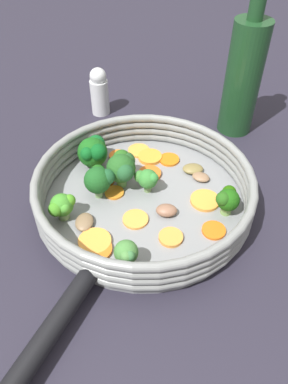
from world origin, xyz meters
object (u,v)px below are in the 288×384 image
at_px(carrot_slice_12, 96,249).
at_px(mushroom_piece_1, 201,177).
at_px(carrot_slice_9, 95,241).
at_px(mushroom_piece_0, 84,222).
at_px(carrot_slice_5, 104,180).
at_px(broccoli_floret_4, 62,206).
at_px(carrot_slice_3, 169,160).
at_px(carrot_slice_6, 118,156).
at_px(broccoli_floret_3, 146,179).
at_px(broccoli_floret_2, 227,199).
at_px(mushroom_piece_3, 193,169).
at_px(carrot_slice_8, 171,237).
at_px(carrot_slice_0, 150,157).
at_px(carrot_slice_2, 214,230).
at_px(carrot_slice_4, 114,193).
at_px(carrot_slice_11, 205,200).
at_px(broccoli_floret_1, 122,167).
at_px(carrot_slice_7, 150,173).
at_px(mushroom_piece_2, 167,210).
at_px(carrot_slice_10, 139,151).
at_px(carrot_slice_1, 133,219).
at_px(broccoli_floret_6, 99,179).
at_px(broccoli_floret_5, 126,254).
at_px(skillet, 144,202).
at_px(salt_shaker, 99,92).
at_px(broccoli_floret_0, 93,151).
at_px(oil_bottle, 243,77).

height_order(carrot_slice_12, mushroom_piece_1, mushroom_piece_1).
xyz_separation_m(carrot_slice_9, mushroom_piece_0, (-0.02, -0.02, 0.00)).
height_order(carrot_slice_5, broccoli_floret_4, broccoli_floret_4).
xyz_separation_m(carrot_slice_3, mushroom_piece_0, (0.16, -0.08, 0.00)).
relative_size(carrot_slice_6, broccoli_floret_3, 0.81).
distance_m(broccoli_floret_2, mushroom_piece_3, 0.10).
relative_size(carrot_slice_3, carrot_slice_8, 1.01).
height_order(carrot_slice_0, carrot_slice_2, carrot_slice_0).
relative_size(carrot_slice_4, carrot_slice_11, 0.67).
bearing_deg(broccoli_floret_1, broccoli_floret_3, 84.29).
xyz_separation_m(carrot_slice_4, carrot_slice_7, (-0.06, 0.04, 0.00)).
bearing_deg(carrot_slice_3, carrot_slice_4, -31.15).
distance_m(carrot_slice_0, carrot_slice_3, 0.03).
distance_m(broccoli_floret_2, mushroom_piece_2, 0.08).
relative_size(carrot_slice_3, broccoli_floret_3, 0.86).
xyz_separation_m(carrot_slice_10, mushroom_piece_2, (0.12, 0.08, 0.01)).
bearing_deg(carrot_slice_11, carrot_slice_0, -125.73).
xyz_separation_m(carrot_slice_1, carrot_slice_12, (0.06, -0.03, 0.00)).
xyz_separation_m(carrot_slice_11, broccoli_floret_2, (0.01, 0.03, 0.02)).
xyz_separation_m(carrot_slice_4, broccoli_floret_6, (0.01, -0.02, 0.03)).
distance_m(broccoli_floret_4, broccoli_floret_6, 0.07).
relative_size(broccoli_floret_5, mushroom_piece_2, 1.50).
distance_m(skillet, carrot_slice_1, 0.04).
distance_m(broccoli_floret_4, salt_shaker, 0.29).
height_order(mushroom_piece_1, mushroom_piece_2, mushroom_piece_2).
distance_m(carrot_slice_1, carrot_slice_11, 0.11).
bearing_deg(carrot_slice_7, broccoli_floret_0, -88.40).
height_order(carrot_slice_1, mushroom_piece_2, mushroom_piece_2).
xyz_separation_m(carrot_slice_9, broccoli_floret_1, (-0.12, -0.00, 0.03)).
distance_m(carrot_slice_1, mushroom_piece_3, 0.14).
height_order(carrot_slice_1, broccoli_floret_0, broccoli_floret_0).
relative_size(carrot_slice_0, broccoli_floret_3, 1.02).
height_order(carrot_slice_5, carrot_slice_12, carrot_slice_12).
relative_size(carrot_slice_6, oil_bottle, 0.12).
xyz_separation_m(carrot_slice_1, carrot_slice_10, (-0.15, -0.04, 0.00)).
relative_size(carrot_slice_9, broccoli_floret_4, 1.08).
distance_m(skillet, broccoli_floret_3, 0.03).
bearing_deg(carrot_slice_4, carrot_slice_1, 45.97).
distance_m(carrot_slice_9, carrot_slice_11, 0.17).
bearing_deg(salt_shaker, carrot_slice_12, 20.03).
distance_m(mushroom_piece_1, mushroom_piece_3, 0.02).
relative_size(skillet, oil_bottle, 1.20).
height_order(broccoli_floret_1, broccoli_floret_2, broccoli_floret_1).
height_order(broccoli_floret_3, broccoli_floret_4, broccoli_floret_4).
distance_m(carrot_slice_1, broccoli_floret_5, 0.08).
bearing_deg(carrot_slice_1, carrot_slice_12, -24.31).
xyz_separation_m(carrot_slice_5, broccoli_floret_3, (0.00, 0.07, 0.02)).
bearing_deg(mushroom_piece_3, salt_shaker, -123.58).
distance_m(carrot_slice_0, broccoli_floret_4, 0.18).
bearing_deg(carrot_slice_6, carrot_slice_9, 9.13).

